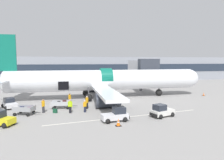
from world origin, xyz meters
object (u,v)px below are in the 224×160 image
object	(u,v)px
baggage_cart_loading	(62,105)
ground_crew_helper	(43,106)
ground_crew_supervisor	(85,106)
baggage_cart_queued	(25,110)
ground_crew_driver	(70,99)
airplane	(103,81)
baggage_tug_spare	(116,115)
ground_crew_loader_a	(87,102)
ground_crew_loader_b	(70,106)
baggage_tug_rear	(1,119)
baggage_tug_lead	(162,111)
baggage_tug_mid	(10,104)
suitcase_on_tarmac_upright	(55,111)

from	to	relation	value
baggage_cart_loading	ground_crew_helper	size ratio (longest dim) A/B	2.06
ground_crew_supervisor	ground_crew_helper	xyz separation A→B (m)	(-5.31, 0.91, 0.10)
baggage_cart_queued	ground_crew_driver	distance (m)	7.24
airplane	baggage_tug_spare	xyz separation A→B (m)	(-1.01, -14.03, -2.47)
airplane	baggage_cart_loading	size ratio (longest dim) A/B	10.10
ground_crew_loader_a	ground_crew_loader_b	xyz separation A→B (m)	(-2.33, -1.83, -0.01)
ground_crew_helper	baggage_cart_queued	bearing A→B (deg)	-167.17
airplane	baggage_tug_rear	distance (m)	18.55
baggage_tug_lead	baggage_tug_spare	size ratio (longest dim) A/B	1.02
baggage_tug_mid	baggage_cart_loading	size ratio (longest dim) A/B	0.94
baggage_cart_loading	suitcase_on_tarmac_upright	bearing A→B (deg)	-107.14
baggage_tug_lead	baggage_cart_queued	xyz separation A→B (m)	(-16.37, 4.54, -0.13)
baggage_cart_loading	airplane	bearing A→B (deg)	42.11
ground_crew_supervisor	suitcase_on_tarmac_upright	distance (m)	3.89
airplane	ground_crew_helper	world-z (taller)	airplane
baggage_tug_mid	ground_crew_supervisor	world-z (taller)	ground_crew_supervisor
baggage_tug_mid	baggage_cart_queued	xyz separation A→B (m)	(2.90, -4.44, -0.07)
baggage_tug_mid	baggage_tug_spare	world-z (taller)	baggage_tug_spare
baggage_tug_lead	ground_crew_driver	bearing A→B (deg)	139.72
baggage_cart_loading	ground_crew_helper	world-z (taller)	ground_crew_helper
airplane	ground_crew_helper	bearing A→B (deg)	-138.05
baggage_tug_mid	ground_crew_helper	bearing A→B (deg)	-37.96
baggage_tug_rear	ground_crew_loader_b	size ratio (longest dim) A/B	1.59
baggage_cart_loading	ground_crew_supervisor	world-z (taller)	ground_crew_supervisor
baggage_cart_loading	ground_crew_loader_b	bearing A→B (deg)	-67.64
baggage_tug_spare	ground_crew_driver	distance (m)	10.93
baggage_tug_lead	baggage_cart_queued	size ratio (longest dim) A/B	0.94
baggage_tug_rear	ground_crew_loader_a	size ratio (longest dim) A/B	1.56
ground_crew_supervisor	ground_crew_helper	size ratio (longest dim) A/B	0.89
baggage_cart_loading	ground_crew_supervisor	size ratio (longest dim) A/B	2.31
baggage_tug_lead	baggage_cart_loading	distance (m)	13.88
ground_crew_loader_a	baggage_tug_rear	bearing A→B (deg)	-150.08
suitcase_on_tarmac_upright	baggage_cart_queued	bearing A→B (deg)	-179.12
baggage_tug_lead	ground_crew_driver	size ratio (longest dim) A/B	1.82
baggage_tug_lead	baggage_tug_spare	world-z (taller)	baggage_tug_spare
airplane	baggage_tug_mid	size ratio (longest dim) A/B	10.70
baggage_tug_mid	baggage_tug_rear	size ratio (longest dim) A/B	1.23
baggage_cart_queued	baggage_cart_loading	bearing A→B (deg)	29.26
ground_crew_loader_b	ground_crew_loader_a	bearing A→B (deg)	38.12
baggage_tug_rear	suitcase_on_tarmac_upright	bearing A→B (deg)	38.23
baggage_tug_mid	ground_crew_driver	bearing A→B (deg)	1.27
baggage_cart_queued	ground_crew_loader_b	world-z (taller)	ground_crew_loader_b
ground_crew_driver	suitcase_on_tarmac_upright	xyz separation A→B (m)	(-1.91, -4.57, -0.65)
baggage_tug_rear	ground_crew_driver	bearing A→B (deg)	50.69
ground_crew_supervisor	suitcase_on_tarmac_upright	xyz separation A→B (m)	(-3.82, 0.48, -0.56)
ground_crew_loader_b	baggage_cart_queued	bearing A→B (deg)	175.69
ground_crew_loader_b	suitcase_on_tarmac_upright	world-z (taller)	ground_crew_loader_b
baggage_tug_spare	baggage_cart_loading	bearing A→B (deg)	129.12
baggage_tug_rear	suitcase_on_tarmac_upright	size ratio (longest dim) A/B	4.19
baggage_tug_lead	baggage_cart_loading	xyz separation A→B (m)	(-11.98, 6.99, -0.12)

